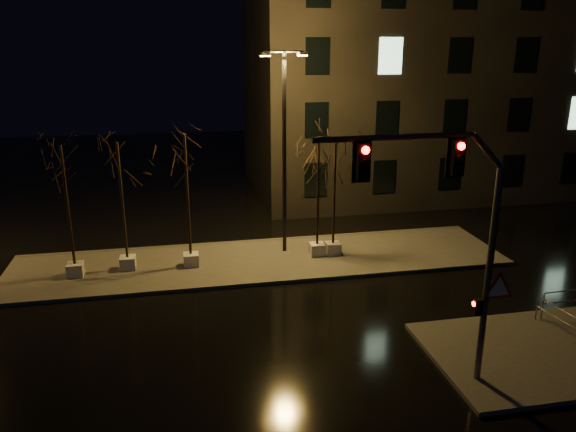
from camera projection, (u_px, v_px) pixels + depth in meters
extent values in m
plane|color=black|center=(287.00, 325.00, 19.75)|extent=(90.00, 90.00, 0.00)
cube|color=#47443F|center=(261.00, 260.00, 25.35)|extent=(22.00, 5.00, 0.15)
cube|color=#47443F|center=(539.00, 352.00, 17.85)|extent=(7.00, 5.00, 0.15)
cube|color=black|center=(442.00, 74.00, 36.98)|extent=(25.00, 12.00, 15.00)
cube|color=silver|center=(75.00, 269.00, 23.44)|extent=(0.65, 0.65, 0.55)
cylinder|color=black|center=(68.00, 206.00, 22.62)|extent=(0.11, 0.11, 4.97)
cube|color=silver|center=(128.00, 263.00, 24.16)|extent=(0.65, 0.65, 0.55)
cylinder|color=black|center=(122.00, 201.00, 23.34)|extent=(0.11, 0.11, 4.96)
cube|color=silver|center=(191.00, 260.00, 24.51)|extent=(0.65, 0.65, 0.55)
cylinder|color=black|center=(188.00, 195.00, 23.64)|extent=(0.11, 0.11, 5.26)
cube|color=silver|center=(317.00, 249.00, 25.73)|extent=(0.65, 0.65, 0.55)
cylinder|color=black|center=(318.00, 192.00, 24.92)|extent=(0.11, 0.11, 4.90)
cube|color=silver|center=(333.00, 248.00, 25.85)|extent=(0.65, 0.65, 0.55)
cylinder|color=black|center=(334.00, 193.00, 25.06)|extent=(0.11, 0.11, 4.71)
cylinder|color=#585B60|center=(488.00, 279.00, 15.46)|extent=(0.19, 0.19, 6.28)
cylinder|color=#585B60|center=(395.00, 137.00, 13.66)|extent=(4.19, 0.22, 0.15)
cube|color=black|center=(458.00, 158.00, 14.18)|extent=(0.32, 0.24, 0.94)
cube|color=black|center=(363.00, 162.00, 13.67)|extent=(0.32, 0.24, 0.94)
cube|color=black|center=(477.00, 307.00, 15.66)|extent=(0.23, 0.19, 0.47)
cone|color=red|center=(498.00, 289.00, 15.57)|extent=(1.09, 0.05, 1.09)
sphere|color=#FF0C07|center=(504.00, 143.00, 14.34)|extent=(0.19, 0.19, 0.19)
cylinder|color=black|center=(284.00, 156.00, 25.03)|extent=(0.18, 0.18, 8.98)
cylinder|color=black|center=(284.00, 51.00, 23.69)|extent=(1.91, 0.68, 0.09)
cube|color=#F79D31|center=(265.00, 55.00, 23.31)|extent=(0.50, 0.38, 0.18)
cube|color=#F79D31|center=(302.00, 55.00, 24.14)|extent=(0.50, 0.38, 0.18)
cylinder|color=#585B60|center=(543.00, 307.00, 19.73)|extent=(0.05, 0.05, 0.93)
cylinder|color=#585B60|center=(573.00, 290.00, 19.82)|extent=(2.28, 0.12, 0.04)
cylinder|color=#585B60|center=(571.00, 301.00, 19.95)|extent=(2.28, 0.12, 0.04)
cylinder|color=#585B60|center=(537.00, 308.00, 19.73)|extent=(0.05, 0.05, 0.82)
cylinder|color=#585B60|center=(558.00, 308.00, 18.77)|extent=(0.28, 1.82, 0.04)
cylinder|color=#585B60|center=(557.00, 318.00, 18.88)|extent=(0.28, 1.82, 0.04)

